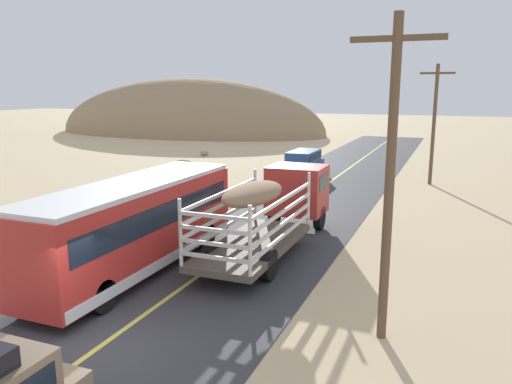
% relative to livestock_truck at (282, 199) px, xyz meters
% --- Properties ---
extents(ground_plane, '(240.00, 240.00, 0.00)m').
position_rel_livestock_truck_xyz_m(ground_plane, '(-1.29, -10.31, -1.79)').
color(ground_plane, '#CCB284').
extents(road_surface, '(8.00, 120.00, 0.02)m').
position_rel_livestock_truck_xyz_m(road_surface, '(-1.29, -10.31, -1.78)').
color(road_surface, '#38383D').
rests_on(road_surface, ground).
extents(road_centre_line, '(0.16, 117.60, 0.00)m').
position_rel_livestock_truck_xyz_m(road_centre_line, '(-1.29, -10.31, -1.77)').
color(road_centre_line, '#D8CC4C').
rests_on(road_centre_line, road_surface).
extents(livestock_truck, '(2.53, 9.70, 3.02)m').
position_rel_livestock_truck_xyz_m(livestock_truck, '(0.00, 0.00, 0.00)').
color(livestock_truck, '#B2332D').
rests_on(livestock_truck, road_surface).
extents(bus, '(2.54, 10.00, 3.21)m').
position_rel_livestock_truck_xyz_m(bus, '(-3.59, -5.41, -0.04)').
color(bus, red).
rests_on(bus, road_surface).
extents(car_far, '(1.90, 4.62, 1.93)m').
position_rel_livestock_truck_xyz_m(car_far, '(-3.63, 15.47, -0.70)').
color(car_far, '#264C8C').
rests_on(car_far, road_surface).
extents(power_pole_near, '(2.20, 0.24, 8.13)m').
position_rel_livestock_truck_xyz_m(power_pole_near, '(5.21, -7.08, 2.57)').
color(power_pole_near, brown).
rests_on(power_pole_near, ground).
extents(power_pole_mid, '(2.20, 0.24, 7.99)m').
position_rel_livestock_truck_xyz_m(power_pole_mid, '(5.21, 15.85, 2.49)').
color(power_pole_mid, brown).
rests_on(power_pole_mid, ground).
extents(boulder_near_shoulder, '(1.87, 1.58, 0.89)m').
position_rel_livestock_truck_xyz_m(boulder_near_shoulder, '(-13.24, 14.45, -1.35)').
color(boulder_near_shoulder, '#756656').
rests_on(boulder_near_shoulder, ground).
extents(boulder_mid_field, '(0.85, 0.65, 0.49)m').
position_rel_livestock_truck_xyz_m(boulder_mid_field, '(-15.91, 23.12, -1.54)').
color(boulder_mid_field, gray).
rests_on(boulder_mid_field, ground).
extents(distant_hill, '(41.78, 20.08, 15.80)m').
position_rel_livestock_truck_xyz_m(distant_hill, '(-30.18, 44.76, -1.79)').
color(distant_hill, '#997C5A').
rests_on(distant_hill, ground).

